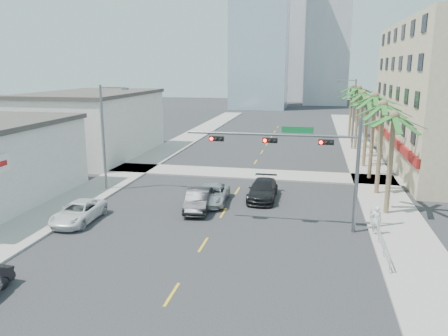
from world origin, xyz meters
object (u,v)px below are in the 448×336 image
at_px(car_lane_center, 212,194).
at_px(car_lane_left, 198,200).
at_px(car_lane_right, 263,190).
at_px(traffic_signal_mast, 306,153).
at_px(pedestrian, 376,220).
at_px(car_parked_far, 78,212).

bearing_deg(car_lane_center, car_lane_left, -110.15).
distance_m(car_lane_left, car_lane_right, 5.78).
xyz_separation_m(traffic_signal_mast, car_lane_center, (-7.16, 4.28, -4.36)).
xyz_separation_m(car_lane_left, car_lane_center, (0.60, 1.98, -0.08)).
distance_m(car_lane_center, pedestrian, 12.60).
relative_size(car_lane_center, car_lane_right, 0.94).
relative_size(traffic_signal_mast, car_lane_center, 2.21).
xyz_separation_m(traffic_signal_mast, car_lane_left, (-7.75, 2.30, -4.28)).
bearing_deg(traffic_signal_mast, car_lane_left, 163.47).
distance_m(car_parked_far, car_lane_right, 14.18).
bearing_deg(car_lane_left, car_lane_center, 66.14).
bearing_deg(pedestrian, car_lane_center, -23.52).
relative_size(car_lane_left, pedestrian, 2.61).
height_order(car_parked_far, car_lane_left, car_lane_left).
bearing_deg(car_lane_center, traffic_signal_mast, -34.25).
relative_size(car_lane_right, pedestrian, 2.93).
height_order(traffic_signal_mast, car_parked_far, traffic_signal_mast).
bearing_deg(pedestrian, traffic_signal_mast, -7.05).
relative_size(car_lane_center, pedestrian, 2.77).
relative_size(car_lane_left, car_lane_center, 0.94).
relative_size(car_parked_far, pedestrian, 2.72).
bearing_deg(car_lane_right, car_parked_far, -146.63).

